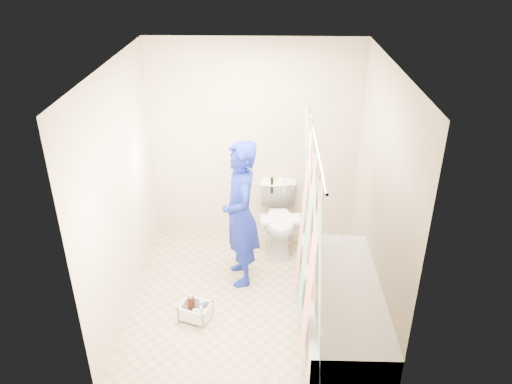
{
  "coord_description": "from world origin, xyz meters",
  "views": [
    {
      "loc": [
        0.17,
        -4.05,
        3.36
      ],
      "look_at": [
        0.04,
        0.37,
        1.05
      ],
      "focal_mm": 35.0,
      "sensor_mm": 36.0,
      "label": 1
    }
  ],
  "objects_px": {
    "plumber": "(240,215)",
    "cleaning_caddy": "(196,312)",
    "bathtub": "(341,307)",
    "toilet": "(280,219)"
  },
  "relations": [
    {
      "from": "bathtub",
      "to": "toilet",
      "type": "relative_size",
      "value": 2.3
    },
    {
      "from": "plumber",
      "to": "cleaning_caddy",
      "type": "relative_size",
      "value": 4.7
    },
    {
      "from": "bathtub",
      "to": "plumber",
      "type": "distance_m",
      "value": 1.35
    },
    {
      "from": "bathtub",
      "to": "cleaning_caddy",
      "type": "relative_size",
      "value": 5.17
    },
    {
      "from": "bathtub",
      "to": "cleaning_caddy",
      "type": "xyz_separation_m",
      "value": [
        -1.37,
        0.11,
        -0.19
      ]
    },
    {
      "from": "toilet",
      "to": "plumber",
      "type": "bearing_deg",
      "value": -128.22
    },
    {
      "from": "bathtub",
      "to": "plumber",
      "type": "relative_size",
      "value": 1.1
    },
    {
      "from": "cleaning_caddy",
      "to": "bathtub",
      "type": "bearing_deg",
      "value": 15.15
    },
    {
      "from": "toilet",
      "to": "plumber",
      "type": "distance_m",
      "value": 0.86
    },
    {
      "from": "plumber",
      "to": "cleaning_caddy",
      "type": "xyz_separation_m",
      "value": [
        -0.4,
        -0.67,
        -0.72
      ]
    }
  ]
}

